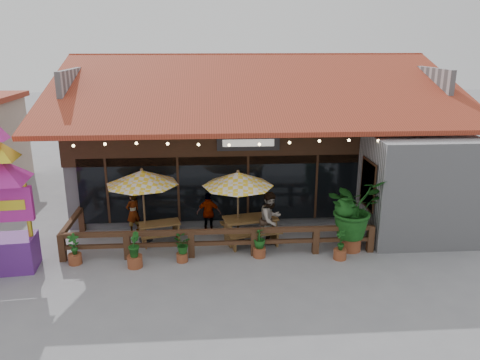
{
  "coord_description": "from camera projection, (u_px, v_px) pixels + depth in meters",
  "views": [
    {
      "loc": [
        -1.89,
        -14.16,
        6.64
      ],
      "look_at": [
        -0.81,
        1.5,
        1.93
      ],
      "focal_mm": 35.0,
      "sensor_mm": 36.0,
      "label": 1
    }
  ],
  "objects": [
    {
      "name": "ground",
      "position": [
        267.0,
        248.0,
        15.56
      ],
      "size": [
        100.0,
        100.0,
        0.0
      ],
      "primitive_type": "plane",
      "color": "gray",
      "rests_on": "ground"
    },
    {
      "name": "restaurant_building",
      "position": [
        256.0,
        142.0,
        21.27
      ],
      "size": [
        15.5,
        14.73,
        6.09
      ],
      "color": "#A5A5AA",
      "rests_on": "ground"
    },
    {
      "name": "patio_railing",
      "position": [
        199.0,
        236.0,
        14.99
      ],
      "size": [
        10.0,
        2.6,
        0.92
      ],
      "color": "#492C1A",
      "rests_on": "ground"
    },
    {
      "name": "umbrella_left",
      "position": [
        142.0,
        178.0,
        15.49
      ],
      "size": [
        2.72,
        2.72,
        2.59
      ],
      "color": "brown",
      "rests_on": "ground"
    },
    {
      "name": "umbrella_right",
      "position": [
        238.0,
        179.0,
        15.44
      ],
      "size": [
        2.54,
        2.54,
        2.55
      ],
      "color": "brown",
      "rests_on": "ground"
    },
    {
      "name": "picnic_table_left",
      "position": [
        160.0,
        229.0,
        16.01
      ],
      "size": [
        1.61,
        1.47,
        0.66
      ],
      "color": "brown",
      "rests_on": "ground"
    },
    {
      "name": "picnic_table_right",
      "position": [
        250.0,
        225.0,
        15.95
      ],
      "size": [
        2.06,
        1.87,
        0.86
      ],
      "color": "brown",
      "rests_on": "ground"
    },
    {
      "name": "thai_sign_tower",
      "position": [
        0.0,
        175.0,
        13.28
      ],
      "size": [
        2.26,
        2.26,
        5.61
      ],
      "color": "#59217C",
      "rests_on": "ground"
    },
    {
      "name": "tropical_plant",
      "position": [
        353.0,
        210.0,
        15.01
      ],
      "size": [
        2.27,
        2.15,
        2.47
      ],
      "color": "brown",
      "rests_on": "ground"
    },
    {
      "name": "diner_a",
      "position": [
        133.0,
        212.0,
        16.68
      ],
      "size": [
        0.64,
        0.62,
        1.47
      ],
      "primitive_type": "imported",
      "rotation": [
        0.0,
        0.0,
        3.85
      ],
      "color": "#341D10",
      "rests_on": "ground"
    },
    {
      "name": "diner_b",
      "position": [
        271.0,
        220.0,
        15.4
      ],
      "size": [
        1.18,
        1.16,
        1.91
      ],
      "primitive_type": "imported",
      "rotation": [
        0.0,
        0.0,
        0.74
      ],
      "color": "#341D10",
      "rests_on": "ground"
    },
    {
      "name": "diner_c",
      "position": [
        209.0,
        213.0,
        16.64
      ],
      "size": [
        0.9,
        0.47,
        1.47
      ],
      "primitive_type": "imported",
      "rotation": [
        0.0,
        0.0,
        3.0
      ],
      "color": "#341D10",
      "rests_on": "ground"
    },
    {
      "name": "planter_a",
      "position": [
        74.0,
        251.0,
        14.34
      ],
      "size": [
        0.41,
        0.41,
        1.0
      ],
      "color": "brown",
      "rests_on": "ground"
    },
    {
      "name": "planter_b",
      "position": [
        134.0,
        252.0,
        14.11
      ],
      "size": [
        0.46,
        0.46,
        1.13
      ],
      "color": "brown",
      "rests_on": "ground"
    },
    {
      "name": "planter_c",
      "position": [
        182.0,
        247.0,
        14.47
      ],
      "size": [
        0.62,
        0.56,
        0.86
      ],
      "color": "brown",
      "rests_on": "ground"
    },
    {
      "name": "planter_d",
      "position": [
        260.0,
        243.0,
        14.79
      ],
      "size": [
        0.52,
        0.52,
        0.97
      ],
      "color": "brown",
      "rests_on": "ground"
    },
    {
      "name": "planter_e",
      "position": [
        340.0,
        247.0,
        14.66
      ],
      "size": [
        0.41,
        0.41,
        0.99
      ],
      "color": "brown",
      "rests_on": "ground"
    }
  ]
}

